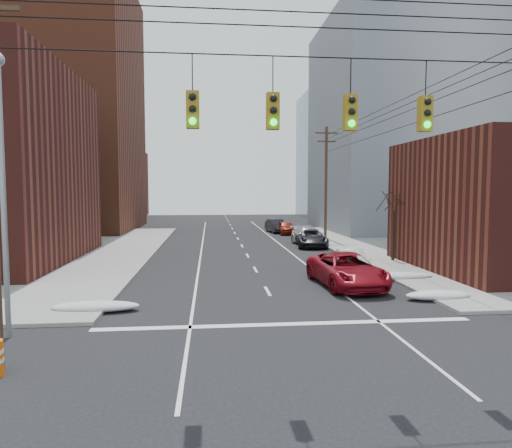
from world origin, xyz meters
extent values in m
plane|color=black|center=(0.00, 0.00, 0.00)|extent=(160.00, 160.00, 0.00)
cube|color=brown|center=(-24.00, 48.00, 15.00)|extent=(24.00, 20.00, 30.00)
cube|color=#531E19|center=(-26.00, 74.00, 6.00)|extent=(22.00, 18.00, 12.00)
cube|color=gray|center=(22.00, 44.00, 12.50)|extent=(22.00, 20.00, 25.00)
cube|color=gray|center=(24.00, 70.00, 11.00)|extent=(20.00, 18.00, 22.00)
cylinder|color=#473323|center=(8.50, 34.00, 5.50)|extent=(0.28, 0.28, 11.00)
cube|color=#473323|center=(8.50, 34.00, 10.40)|extent=(2.20, 0.12, 0.12)
cube|color=#473323|center=(8.50, 34.00, 9.60)|extent=(1.80, 0.12, 0.12)
cylinder|color=black|center=(0.00, 3.00, 8.60)|extent=(17.00, 0.04, 0.04)
cylinder|color=black|center=(-3.20, 3.00, 8.10)|extent=(0.03, 0.03, 1.00)
cube|color=olive|center=(-3.20, 3.00, 7.10)|extent=(0.35, 0.30, 1.00)
sphere|color=black|center=(-3.20, 2.83, 7.42)|extent=(0.20, 0.20, 0.20)
sphere|color=black|center=(-3.20, 2.83, 7.10)|extent=(0.20, 0.20, 0.20)
sphere|color=#0CE526|center=(-3.20, 2.83, 6.78)|extent=(0.20, 0.20, 0.20)
cylinder|color=black|center=(-1.00, 3.00, 8.10)|extent=(0.03, 0.03, 1.00)
cube|color=olive|center=(-1.00, 3.00, 7.10)|extent=(0.35, 0.30, 1.00)
sphere|color=black|center=(-1.00, 2.83, 7.42)|extent=(0.20, 0.20, 0.20)
sphere|color=black|center=(-1.00, 2.83, 7.10)|extent=(0.20, 0.20, 0.20)
sphere|color=#0CE526|center=(-1.00, 2.83, 6.78)|extent=(0.20, 0.20, 0.20)
cylinder|color=black|center=(1.20, 3.00, 8.10)|extent=(0.03, 0.03, 1.00)
cube|color=olive|center=(1.20, 3.00, 7.10)|extent=(0.35, 0.30, 1.00)
sphere|color=black|center=(1.20, 2.83, 7.42)|extent=(0.20, 0.20, 0.20)
sphere|color=black|center=(1.20, 2.83, 7.10)|extent=(0.20, 0.20, 0.20)
sphere|color=#0CE526|center=(1.20, 2.83, 6.78)|extent=(0.20, 0.20, 0.20)
cylinder|color=black|center=(3.40, 3.00, 8.10)|extent=(0.03, 0.03, 1.00)
cube|color=olive|center=(3.40, 3.00, 7.10)|extent=(0.35, 0.30, 1.00)
sphere|color=black|center=(3.40, 2.83, 7.42)|extent=(0.20, 0.20, 0.20)
sphere|color=black|center=(3.40, 2.83, 7.10)|extent=(0.20, 0.20, 0.20)
sphere|color=#0CE526|center=(3.40, 2.83, 6.78)|extent=(0.20, 0.20, 0.20)
cylinder|color=gray|center=(-9.50, 6.00, 4.50)|extent=(0.18, 0.18, 9.00)
cylinder|color=black|center=(9.60, 20.00, 1.75)|extent=(0.20, 0.20, 3.50)
cylinder|color=black|center=(9.98, 20.12, 4.07)|extent=(0.27, 0.82, 1.19)
cylinder|color=black|center=(9.82, 20.57, 4.16)|extent=(1.17, 0.54, 1.38)
cylinder|color=black|center=(9.17, 20.74, 4.19)|extent=(1.44, 1.00, 1.48)
cylinder|color=black|center=(9.20, 20.06, 4.07)|extent=(0.17, 0.84, 1.19)
cylinder|color=black|center=(9.15, 19.58, 4.16)|extent=(0.82, 0.99, 1.40)
cylinder|color=black|center=(9.66, 19.15, 4.19)|extent=(1.74, 0.21, 1.43)
cylinder|color=black|center=(9.93, 19.77, 4.07)|extent=(0.48, 0.73, 1.20)
ellipsoid|color=silver|center=(-7.40, 9.00, 0.21)|extent=(3.50, 1.08, 0.42)
ellipsoid|color=silver|center=(7.40, 9.50, 0.21)|extent=(3.00, 1.08, 0.42)
ellipsoid|color=silver|center=(7.40, 14.00, 0.21)|extent=(4.00, 1.08, 0.42)
imported|color=maroon|center=(4.17, 12.76, 0.84)|extent=(3.23, 6.26, 1.69)
imported|color=#AEAFB3|center=(4.80, 14.99, 0.67)|extent=(2.08, 4.13, 1.35)
imported|color=white|center=(5.58, 16.44, 0.68)|extent=(1.98, 4.30, 1.37)
imported|color=black|center=(5.91, 28.77, 0.74)|extent=(3.07, 5.55, 1.47)
imported|color=#B6B5BA|center=(5.97, 29.94, 0.79)|extent=(2.84, 5.69, 1.59)
imported|color=maroon|center=(5.58, 40.13, 0.72)|extent=(1.70, 4.22, 1.44)
imported|color=black|center=(4.80, 42.28, 0.76)|extent=(2.19, 4.77, 1.51)
imported|color=#9FA0A4|center=(-14.87, 29.01, 0.84)|extent=(5.41, 3.72, 1.37)
imported|color=#B9B9BE|center=(-18.67, 29.39, 0.82)|extent=(3.99, 1.69, 1.35)
camera|label=1|loc=(-2.74, -9.70, 4.94)|focal=32.00mm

